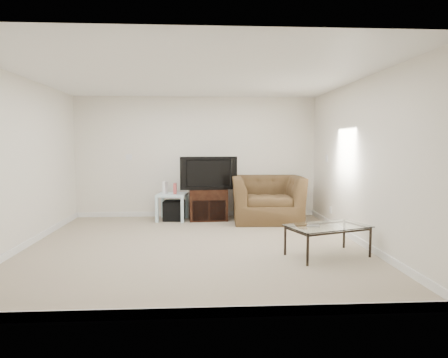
{
  "coord_description": "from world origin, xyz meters",
  "views": [
    {
      "loc": [
        0.08,
        -5.89,
        1.53
      ],
      "look_at": [
        0.5,
        1.2,
        0.9
      ],
      "focal_mm": 32.0,
      "sensor_mm": 36.0,
      "label": 1
    }
  ],
  "objects": [
    {
      "name": "wall_right",
      "position": [
        2.5,
        0.0,
        1.25
      ],
      "size": [
        0.02,
        5.0,
        2.5
      ],
      "primitive_type": "cube",
      "color": "silver",
      "rests_on": "ground"
    },
    {
      "name": "game_console",
      "position": [
        -0.62,
        2.05,
        0.66
      ],
      "size": [
        0.1,
        0.19,
        0.25
      ],
      "primitive_type": "cube",
      "rotation": [
        0.0,
        0.0,
        -0.24
      ],
      "color": "white",
      "rests_on": "side_table"
    },
    {
      "name": "dvd_player",
      "position": [
        0.23,
        2.03,
        0.52
      ],
      "size": [
        0.42,
        0.3,
        0.06
      ],
      "primitive_type": "cube",
      "rotation": [
        0.0,
        0.0,
        0.06
      ],
      "color": "black",
      "rests_on": "tv_stand"
    },
    {
      "name": "plate_back",
      "position": [
        -1.4,
        2.49,
        1.25
      ],
      "size": [
        0.12,
        0.02,
        0.12
      ],
      "primitive_type": "cube",
      "color": "white",
      "rests_on": "wall_back"
    },
    {
      "name": "coffee_table",
      "position": [
        1.8,
        -0.65,
        0.21
      ],
      "size": [
        1.22,
        0.93,
        0.42
      ],
      "primitive_type": null,
      "rotation": [
        0.0,
        0.0,
        0.34
      ],
      "color": "black",
      "rests_on": "floor"
    },
    {
      "name": "game_case",
      "position": [
        -0.42,
        2.02,
        0.64
      ],
      "size": [
        0.06,
        0.16,
        0.21
      ],
      "primitive_type": "cube",
      "rotation": [
        0.0,
        0.0,
        -0.04
      ],
      "color": "#CC4C4C",
      "rests_on": "side_table"
    },
    {
      "name": "ceiling",
      "position": [
        0.0,
        0.0,
        2.5
      ],
      "size": [
        5.0,
        5.0,
        0.0
      ],
      "primitive_type": "plane",
      "color": "white",
      "rests_on": "ground"
    },
    {
      "name": "wall_back",
      "position": [
        0.0,
        2.5,
        1.25
      ],
      "size": [
        5.0,
        0.02,
        2.5
      ],
      "primitive_type": "cube",
      "color": "silver",
      "rests_on": "ground"
    },
    {
      "name": "tv_stand",
      "position": [
        0.23,
        2.07,
        0.31
      ],
      "size": [
        0.78,
        0.57,
        0.63
      ],
      "primitive_type": null,
      "rotation": [
        0.0,
        0.0,
        0.06
      ],
      "color": "black",
      "rests_on": "floor"
    },
    {
      "name": "subwoofer",
      "position": [
        -0.45,
        2.07,
        0.19
      ],
      "size": [
        0.43,
        0.43,
        0.4
      ],
      "primitive_type": "cube",
      "rotation": [
        0.0,
        0.0,
        -0.09
      ],
      "color": "black",
      "rests_on": "floor"
    },
    {
      "name": "wall_left",
      "position": [
        -2.5,
        0.0,
        1.25
      ],
      "size": [
        0.02,
        5.0,
        2.5
      ],
      "primitive_type": "cube",
      "color": "silver",
      "rests_on": "ground"
    },
    {
      "name": "plate_right_outlet",
      "position": [
        2.49,
        1.3,
        0.3
      ],
      "size": [
        0.02,
        0.08,
        0.12
      ],
      "primitive_type": "cube",
      "color": "white",
      "rests_on": "wall_right"
    },
    {
      "name": "side_table",
      "position": [
        -0.49,
        2.05,
        0.27
      ],
      "size": [
        0.63,
        0.63,
        0.54
      ],
      "primitive_type": null,
      "rotation": [
        0.0,
        0.0,
        -0.14
      ],
      "color": "silver",
      "rests_on": "floor"
    },
    {
      "name": "floor",
      "position": [
        0.0,
        0.0,
        0.0
      ],
      "size": [
        5.0,
        5.0,
        0.0
      ],
      "primitive_type": "plane",
      "color": "tan",
      "rests_on": "ground"
    },
    {
      "name": "recliner",
      "position": [
        1.39,
        1.86,
        0.6
      ],
      "size": [
        1.41,
        0.95,
        1.2
      ],
      "primitive_type": "imported",
      "rotation": [
        0.0,
        0.0,
        -0.05
      ],
      "color": "#4C331F",
      "rests_on": "floor"
    },
    {
      "name": "plate_right_switch",
      "position": [
        2.49,
        1.6,
        1.25
      ],
      "size": [
        0.02,
        0.09,
        0.13
      ],
      "primitive_type": "cube",
      "color": "white",
      "rests_on": "wall_right"
    },
    {
      "name": "television",
      "position": [
        0.23,
        2.04,
        0.95
      ],
      "size": [
        1.07,
        0.32,
        0.65
      ],
      "primitive_type": "imported",
      "rotation": [
        0.0,
        0.0,
        0.11
      ],
      "color": "black",
      "rests_on": "tv_stand"
    },
    {
      "name": "remote",
      "position": [
        1.59,
        -0.7,
        0.43
      ],
      "size": [
        0.17,
        0.06,
        0.02
      ],
      "primitive_type": "cube",
      "rotation": [
        0.0,
        0.0,
        -0.06
      ],
      "color": "#B2B2B7",
      "rests_on": "coffee_table"
    }
  ]
}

